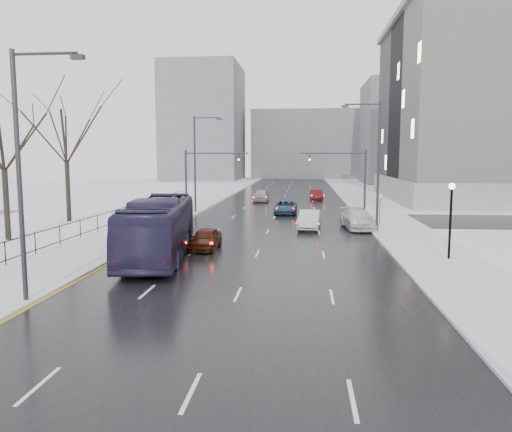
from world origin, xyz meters
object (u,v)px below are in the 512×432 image
(tree_park_e, at_px, (69,222))
(streetlight_r_mid, at_px, (375,160))
(mast_signal_right, at_px, (353,176))
(sedan_center_near, at_px, (205,239))
(streetlight_l_near, at_px, (24,164))
(streetlight_l_far, at_px, (197,159))
(sedan_right_near, at_px, (309,220))
(tree_park_d, at_px, (9,241))
(bus, at_px, (159,228))
(sedan_right_cross, at_px, (286,207))
(no_uturn_sign, at_px, (380,199))
(sedan_right_distant, at_px, (316,195))
(lamppost_r_mid, at_px, (451,210))
(sedan_center_far, at_px, (261,195))
(sedan_right_far, at_px, (358,219))
(mast_signal_left, at_px, (197,175))

(tree_park_e, bearing_deg, streetlight_r_mid, -8.63)
(mast_signal_right, distance_m, sedan_center_near, 19.48)
(streetlight_l_near, bearing_deg, streetlight_l_far, 90.00)
(streetlight_l_far, distance_m, sedan_right_near, 16.21)
(tree_park_d, relative_size, mast_signal_right, 1.92)
(mast_signal_right, height_order, sedan_center_near, mast_signal_right)
(bus, distance_m, sedan_right_cross, 23.81)
(streetlight_r_mid, distance_m, no_uturn_sign, 5.30)
(streetlight_l_far, height_order, bus, streetlight_l_far)
(tree_park_e, height_order, sedan_right_distant, tree_park_e)
(lamppost_r_mid, xyz_separation_m, sedan_right_distant, (-6.50, 38.97, -2.22))
(no_uturn_sign, bearing_deg, streetlight_r_mid, -104.48)
(streetlight_r_mid, distance_m, sedan_center_far, 28.36)
(streetlight_l_far, height_order, sedan_center_near, streetlight_l_far)
(streetlight_r_mid, relative_size, sedan_right_near, 2.13)
(sedan_right_far, bearing_deg, streetlight_r_mid, -73.63)
(streetlight_l_near, bearing_deg, sedan_right_near, 62.07)
(bus, relative_size, sedan_right_far, 2.28)
(mast_signal_left, bearing_deg, streetlight_l_far, 101.87)
(sedan_right_far, bearing_deg, mast_signal_right, 80.82)
(mast_signal_left, bearing_deg, sedan_center_near, -76.14)
(streetlight_l_far, bearing_deg, sedan_center_far, 68.34)
(no_uturn_sign, distance_m, sedan_right_cross, 11.71)
(sedan_right_far, bearing_deg, bus, -142.82)
(lamppost_r_mid, bearing_deg, streetlight_r_mid, 105.82)
(tree_park_e, xyz_separation_m, sedan_right_distant, (22.70, 24.97, 0.73))
(streetlight_r_mid, xyz_separation_m, sedan_center_near, (-11.57, -7.91, -4.90))
(sedan_right_near, bearing_deg, lamppost_r_mid, -51.61)
(streetlight_l_near, relative_size, sedan_right_near, 2.13)
(mast_signal_right, distance_m, sedan_right_cross, 8.33)
(sedan_right_cross, bearing_deg, sedan_right_far, -58.21)
(streetlight_r_mid, xyz_separation_m, sedan_right_distant, (-3.67, 28.97, -4.89))
(tree_park_d, distance_m, sedan_right_far, 26.30)
(mast_signal_left, relative_size, bus, 0.52)
(tree_park_d, xyz_separation_m, mast_signal_right, (25.13, 14.00, 4.11))
(sedan_right_near, bearing_deg, no_uturn_sign, 26.92)
(no_uturn_sign, bearing_deg, streetlight_l_far, 155.27)
(no_uturn_sign, height_order, bus, bus)
(streetlight_l_near, distance_m, mast_signal_left, 28.05)
(no_uturn_sign, bearing_deg, mast_signal_right, 115.11)
(mast_signal_left, relative_size, sedan_right_cross, 1.32)
(no_uturn_sign, bearing_deg, sedan_right_cross, 135.26)
(sedan_right_cross, xyz_separation_m, sedan_center_far, (-3.66, 13.58, 0.11))
(bus, bearing_deg, tree_park_e, 122.76)
(bus, bearing_deg, sedan_center_far, 77.61)
(streetlight_r_mid, relative_size, sedan_right_cross, 2.02)
(streetlight_r_mid, xyz_separation_m, sedan_right_cross, (-7.21, 12.17, -4.89))
(streetlight_l_near, xyz_separation_m, sedan_right_cross, (9.12, 32.17, -4.89))
(lamppost_r_mid, height_order, no_uturn_sign, lamppost_r_mid)
(streetlight_r_mid, bearing_deg, bus, -142.10)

